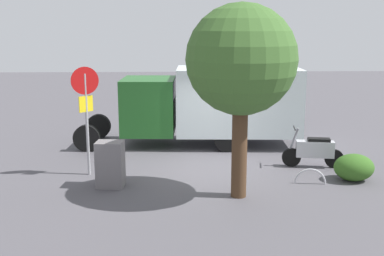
# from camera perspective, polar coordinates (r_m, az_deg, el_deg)

# --- Properties ---
(ground_plane) EXTENTS (60.00, 60.00, 0.00)m
(ground_plane) POSITION_cam_1_polar(r_m,az_deg,el_deg) (13.96, 2.25, -4.99)
(ground_plane) COLOR #4D4A50
(box_truck_near) EXTENTS (7.77, 2.55, 2.71)m
(box_truck_near) POSITION_cam_1_polar(r_m,az_deg,el_deg) (16.49, 2.08, 3.19)
(box_truck_near) COLOR black
(box_truck_near) RESTS_ON ground
(motorcycle) EXTENTS (1.80, 0.62, 1.20)m
(motorcycle) POSITION_cam_1_polar(r_m,az_deg,el_deg) (14.47, 14.55, -2.62)
(motorcycle) COLOR black
(motorcycle) RESTS_ON ground
(stop_sign) EXTENTS (0.71, 0.33, 3.05)m
(stop_sign) POSITION_cam_1_polar(r_m,az_deg,el_deg) (13.32, -12.68, 2.87)
(stop_sign) COLOR #9E9EA3
(stop_sign) RESTS_ON ground
(street_tree) EXTENTS (2.62, 2.62, 4.68)m
(street_tree) POSITION_cam_1_polar(r_m,az_deg,el_deg) (11.17, 5.97, 8.03)
(street_tree) COLOR #47301E
(street_tree) RESTS_ON ground
(utility_cabinet) EXTENTS (0.74, 0.60, 1.21)m
(utility_cabinet) POSITION_cam_1_polar(r_m,az_deg,el_deg) (12.51, -9.83, -4.33)
(utility_cabinet) COLOR slate
(utility_cabinet) RESTS_ON ground
(bike_rack_hoop) EXTENTS (0.85, 0.17, 0.85)m
(bike_rack_hoop) POSITION_cam_1_polar(r_m,az_deg,el_deg) (13.10, 14.04, -6.53)
(bike_rack_hoop) COLOR #B7B7BC
(bike_rack_hoop) RESTS_ON ground
(shrub_near_sign) EXTENTS (1.09, 0.89, 0.74)m
(shrub_near_sign) POSITION_cam_1_polar(r_m,az_deg,el_deg) (13.59, 18.96, -4.52)
(shrub_near_sign) COLOR #325E1E
(shrub_near_sign) RESTS_ON ground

